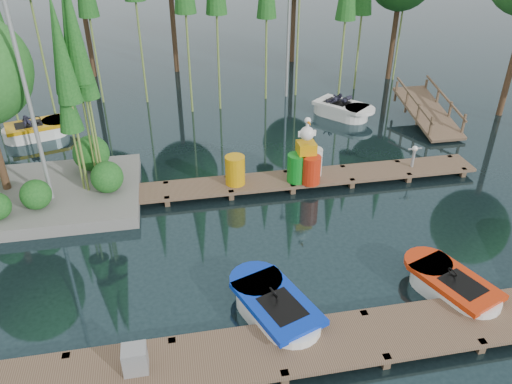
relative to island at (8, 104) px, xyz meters
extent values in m
plane|color=#1C3035|center=(6.30, -3.29, -3.18)|extent=(90.00, 90.00, 0.00)
cube|color=brown|center=(6.30, -7.79, -2.93)|extent=(18.00, 1.50, 0.10)
cube|color=brown|center=(2.00, -7.16, -3.13)|extent=(0.16, 0.16, 0.50)
cube|color=brown|center=(4.15, -7.16, -3.13)|extent=(0.16, 0.16, 0.50)
cube|color=brown|center=(6.30, -8.42, -3.13)|extent=(0.16, 0.16, 0.50)
cube|color=brown|center=(6.30, -7.16, -3.13)|extent=(0.16, 0.16, 0.50)
cube|color=brown|center=(8.45, -8.42, -3.13)|extent=(0.16, 0.16, 0.50)
cube|color=brown|center=(8.45, -7.16, -3.13)|extent=(0.16, 0.16, 0.50)
cube|color=brown|center=(10.60, -8.42, -3.13)|extent=(0.16, 0.16, 0.50)
cube|color=brown|center=(10.60, -7.16, -3.13)|extent=(0.16, 0.16, 0.50)
cube|color=brown|center=(7.30, -0.79, -2.93)|extent=(15.00, 1.20, 0.10)
cube|color=brown|center=(0.20, -1.27, -3.13)|extent=(0.16, 0.16, 0.50)
cube|color=brown|center=(0.20, -0.31, -3.13)|extent=(0.16, 0.16, 0.50)
cube|color=brown|center=(2.23, -1.27, -3.13)|extent=(0.16, 0.16, 0.50)
cube|color=brown|center=(2.23, -0.31, -3.13)|extent=(0.16, 0.16, 0.50)
cube|color=brown|center=(4.26, -1.27, -3.13)|extent=(0.16, 0.16, 0.50)
cube|color=brown|center=(4.26, -0.31, -3.13)|extent=(0.16, 0.16, 0.50)
cube|color=brown|center=(6.28, -1.27, -3.13)|extent=(0.16, 0.16, 0.50)
cube|color=brown|center=(6.28, -0.31, -3.13)|extent=(0.16, 0.16, 0.50)
cube|color=brown|center=(8.31, -1.27, -3.13)|extent=(0.16, 0.16, 0.50)
cube|color=brown|center=(8.31, -0.31, -3.13)|extent=(0.16, 0.16, 0.50)
cube|color=brown|center=(10.34, -1.27, -3.13)|extent=(0.16, 0.16, 0.50)
cube|color=brown|center=(10.34, -0.31, -3.13)|extent=(0.16, 0.16, 0.50)
cube|color=brown|center=(12.37, -1.27, -3.13)|extent=(0.16, 0.16, 0.50)
cube|color=brown|center=(12.37, -0.31, -3.13)|extent=(0.16, 0.16, 0.50)
cube|color=brown|center=(14.40, -1.27, -3.13)|extent=(0.16, 0.16, 0.50)
cube|color=brown|center=(14.40, -0.31, -3.13)|extent=(0.16, 0.16, 0.50)
cube|color=slate|center=(0.30, -0.29, -3.00)|extent=(6.20, 4.20, 0.42)
sphere|color=#216020|center=(0.50, -1.29, -2.34)|extent=(0.90, 0.90, 0.90)
sphere|color=#216020|center=(1.90, 0.91, -2.19)|extent=(1.20, 1.20, 1.20)
sphere|color=#216020|center=(2.50, -0.69, -2.29)|extent=(1.00, 1.00, 1.00)
cylinder|color=olive|center=(2.04, 0.27, -0.22)|extent=(0.07, 0.07, 5.93)
cone|color=#216020|center=(2.04, 0.27, 1.86)|extent=(0.70, 0.70, 2.97)
cylinder|color=olive|center=(1.73, 0.11, -0.35)|extent=(0.07, 0.07, 5.66)
cone|color=#216020|center=(1.73, 0.11, 1.63)|extent=(0.70, 0.70, 2.83)
cylinder|color=olive|center=(2.23, 0.30, -0.57)|extent=(0.07, 0.07, 5.22)
cone|color=#216020|center=(2.23, 0.30, 1.26)|extent=(0.70, 0.70, 2.61)
cylinder|color=olive|center=(1.85, -0.51, -0.42)|extent=(0.07, 0.07, 5.53)
cone|color=#216020|center=(1.85, -0.51, 1.52)|extent=(0.70, 0.70, 2.76)
cylinder|color=olive|center=(1.71, -0.39, -1.18)|extent=(0.07, 0.07, 4.01)
cone|color=#216020|center=(1.71, -0.39, 0.23)|extent=(0.70, 0.70, 2.01)
cylinder|color=olive|center=(2.17, 0.16, -0.13)|extent=(0.07, 0.07, 6.11)
cone|color=#216020|center=(2.17, 0.16, 2.01)|extent=(0.70, 0.70, 3.05)
cylinder|color=#462F1D|center=(16.28, 9.35, -0.67)|extent=(0.26, 0.26, 5.02)
cylinder|color=#462F1D|center=(12.04, 13.41, -0.53)|extent=(0.26, 0.26, 5.31)
cylinder|color=#462F1D|center=(5.30, 12.74, 0.05)|extent=(0.26, 0.26, 6.46)
cylinder|color=#462F1D|center=(0.88, 12.71, 0.24)|extent=(0.26, 0.26, 6.85)
cylinder|color=olive|center=(1.62, 8.54, 0.66)|extent=(0.09, 0.09, 7.69)
cylinder|color=olive|center=(3.67, 8.19, 1.31)|extent=(0.09, 0.09, 8.99)
cylinder|color=olive|center=(5.66, 6.58, 1.03)|extent=(0.09, 0.09, 8.44)
cylinder|color=olive|center=(6.95, 6.71, 0.93)|extent=(0.09, 0.09, 8.22)
cylinder|color=olive|center=(9.25, 7.58, 0.52)|extent=(0.09, 0.09, 7.41)
cylinder|color=olive|center=(12.54, 6.54, 0.52)|extent=(0.09, 0.09, 7.40)
cylinder|color=olive|center=(13.93, 8.13, 0.39)|extent=(0.09, 0.09, 7.14)
cylinder|color=gray|center=(0.80, -0.79, 0.32)|extent=(0.12, 0.12, 7.00)
cylinder|color=gray|center=(10.30, 7.71, 0.32)|extent=(0.12, 0.12, 7.00)
cube|color=brown|center=(15.30, 3.21, -2.63)|extent=(1.50, 3.94, 0.95)
cube|color=brown|center=(14.60, 1.61, -2.59)|extent=(0.08, 0.08, 0.90)
cube|color=brown|center=(14.60, 2.71, -2.48)|extent=(0.08, 0.08, 0.90)
cube|color=brown|center=(14.60, 3.81, -2.37)|extent=(0.08, 0.08, 0.90)
cube|color=brown|center=(14.60, 4.91, -2.26)|extent=(0.08, 0.08, 0.90)
cube|color=brown|center=(14.60, 3.21, -2.03)|extent=(0.06, 3.54, 0.83)
cube|color=brown|center=(16.00, 1.61, -2.59)|extent=(0.08, 0.08, 0.90)
cube|color=brown|center=(16.00, 2.71, -2.48)|extent=(0.08, 0.08, 0.90)
cube|color=brown|center=(16.00, 3.81, -2.37)|extent=(0.08, 0.08, 0.90)
cube|color=brown|center=(16.00, 4.91, -2.26)|extent=(0.08, 0.08, 0.90)
cube|color=brown|center=(16.00, 3.21, -2.03)|extent=(0.06, 3.54, 0.83)
cube|color=white|center=(6.53, -6.72, -2.98)|extent=(1.60, 1.61, 0.57)
cylinder|color=white|center=(6.31, -6.13, -2.98)|extent=(1.60, 1.60, 0.57)
cylinder|color=white|center=(6.75, -7.30, -2.98)|extent=(1.60, 1.60, 0.57)
cube|color=#072BB1|center=(6.53, -6.72, -2.66)|extent=(1.95, 2.48, 0.15)
cylinder|color=#072BB1|center=(6.21, -5.86, -2.66)|extent=(1.63, 1.63, 0.15)
cube|color=black|center=(6.60, -6.91, -2.62)|extent=(1.08, 1.23, 0.06)
torus|color=black|center=(6.48, -6.57, -2.46)|extent=(0.24, 0.32, 0.28)
cube|color=white|center=(10.88, -6.77, -2.99)|extent=(1.49, 1.50, 0.53)
cylinder|color=white|center=(10.68, -6.23, -2.99)|extent=(1.49, 1.49, 0.53)
cylinder|color=white|center=(11.09, -7.31, -2.99)|extent=(1.49, 1.49, 0.53)
cube|color=#BA2A09|center=(10.88, -6.77, -2.70)|extent=(1.81, 2.29, 0.13)
cylinder|color=#BA2A09|center=(10.58, -5.98, -2.70)|extent=(1.52, 1.52, 0.13)
cube|color=black|center=(10.95, -6.95, -2.66)|extent=(1.01, 1.14, 0.06)
torus|color=black|center=(10.83, -6.64, -2.51)|extent=(0.23, 0.30, 0.25)
cube|color=white|center=(-0.74, 4.97, -2.98)|extent=(1.55, 1.54, 0.56)
cylinder|color=white|center=(-0.14, 5.16, -2.98)|extent=(1.54, 1.54, 0.56)
cylinder|color=white|center=(-1.33, 4.79, -2.98)|extent=(1.54, 1.54, 0.56)
cube|color=#CE900A|center=(-0.74, 4.97, -2.67)|extent=(2.42, 1.84, 0.14)
cylinder|color=#CE900A|center=(0.12, 5.24, -2.67)|extent=(1.57, 1.57, 0.14)
cube|color=black|center=(-0.93, 4.91, -2.62)|extent=(1.20, 1.03, 0.06)
torus|color=black|center=(-0.59, 5.02, -2.47)|extent=(0.32, 0.23, 0.27)
imported|color=#1E1E2D|center=(-0.98, 4.89, -2.38)|extent=(0.52, 0.45, 1.00)
cube|color=white|center=(12.05, 4.81, -2.97)|extent=(1.79, 1.79, 0.58)
cylinder|color=white|center=(12.46, 4.32, -2.97)|extent=(1.78, 1.78, 0.58)
cylinder|color=white|center=(11.64, 5.30, -2.97)|extent=(1.78, 1.78, 0.58)
cube|color=white|center=(12.05, 4.81, -2.66)|extent=(2.40, 2.53, 0.15)
cylinder|color=white|center=(12.64, 4.09, -2.66)|extent=(1.82, 1.82, 0.15)
cube|color=black|center=(11.92, 4.97, -2.61)|extent=(1.27, 1.31, 0.06)
torus|color=black|center=(12.15, 4.69, -2.44)|extent=(0.31, 0.33, 0.28)
imported|color=#1E1E2D|center=(11.88, 5.01, -2.39)|extent=(0.51, 0.53, 0.95)
imported|color=#1E1E2D|center=(12.40, 4.96, -2.45)|extent=(0.39, 0.41, 0.72)
cube|color=gray|center=(3.43, -7.79, -2.59)|extent=(0.48, 0.40, 0.58)
cylinder|color=#CE900A|center=(6.49, -0.79, -2.40)|extent=(0.64, 0.64, 0.97)
cylinder|color=#0D7B1B|center=(8.49, -1.00, -2.41)|extent=(0.63, 0.63, 0.94)
cylinder|color=silver|center=(9.12, -0.68, -2.41)|extent=(0.63, 0.63, 0.94)
cylinder|color=red|center=(8.91, -1.20, -2.41)|extent=(0.63, 0.63, 0.94)
cube|color=#CE900A|center=(8.81, -0.89, -1.76)|extent=(0.58, 0.58, 0.37)
sphere|color=white|center=(8.81, -0.89, -1.26)|extent=(0.46, 0.46, 0.46)
cylinder|color=white|center=(8.81, -0.89, -1.00)|extent=(0.10, 0.10, 0.31)
sphere|color=white|center=(8.81, -0.89, -0.82)|extent=(0.21, 0.21, 0.21)
cone|color=orange|center=(8.81, -1.10, -0.84)|extent=(0.10, 0.31, 0.10)
cube|color=white|center=(8.81, -0.89, -1.26)|extent=(0.58, 0.06, 0.19)
cylinder|color=gray|center=(12.69, -0.79, -2.59)|extent=(0.10, 0.10, 0.59)
sphere|color=white|center=(12.69, -0.79, -2.19)|extent=(0.20, 0.20, 0.20)
cube|color=gray|center=(12.69, -0.79, -2.19)|extent=(0.49, 0.04, 0.04)
cone|color=orange|center=(12.69, -0.91, -2.19)|extent=(0.04, 0.10, 0.04)
camera|label=1|loc=(4.50, -14.81, 5.21)|focal=35.00mm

